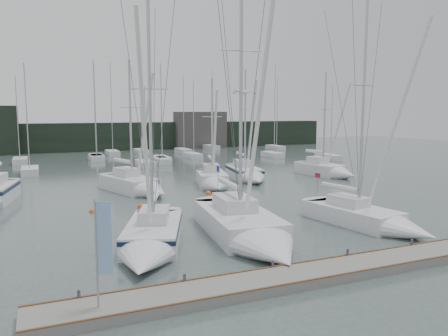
# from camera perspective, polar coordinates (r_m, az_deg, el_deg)

# --- Properties ---
(ground) EXTENTS (160.00, 160.00, 0.00)m
(ground) POSITION_cam_1_polar(r_m,az_deg,el_deg) (23.87, 5.77, -9.90)
(ground) COLOR #445350
(ground) RESTS_ON ground
(dock) EXTENTS (24.00, 2.00, 0.40)m
(dock) POSITION_cam_1_polar(r_m,az_deg,el_deg) (19.82, 12.95, -13.13)
(dock) COLOR slate
(dock) RESTS_ON ground
(far_treeline) EXTENTS (90.00, 4.00, 5.00)m
(far_treeline) POSITION_cam_1_polar(r_m,az_deg,el_deg) (82.80, -15.40, 3.98)
(far_treeline) COLOR black
(far_treeline) RESTS_ON ground
(far_building_right) EXTENTS (10.00, 3.00, 7.00)m
(far_building_right) POSITION_cam_1_polar(r_m,az_deg,el_deg) (85.12, -3.11, 5.00)
(far_building_right) COLOR #454240
(far_building_right) RESTS_ON ground
(mast_forest) EXTENTS (61.04, 27.65, 14.80)m
(mast_forest) POSITION_cam_1_polar(r_m,az_deg,el_deg) (64.22, -15.55, 1.25)
(mast_forest) COLOR silver
(mast_forest) RESTS_ON ground
(sailboat_near_left) EXTENTS (5.65, 9.27, 13.89)m
(sailboat_near_left) POSITION_cam_1_polar(r_m,az_deg,el_deg) (22.51, -9.64, -9.54)
(sailboat_near_left) COLOR silver
(sailboat_near_left) RESTS_ON ground
(sailboat_near_center) EXTENTS (4.69, 11.79, 17.69)m
(sailboat_near_center) POSITION_cam_1_polar(r_m,az_deg,el_deg) (23.62, 3.66, -8.52)
(sailboat_near_center) COLOR silver
(sailboat_near_center) RESTS_ON ground
(sailboat_near_right) EXTENTS (4.14, 9.22, 14.62)m
(sailboat_near_right) POSITION_cam_1_polar(r_m,az_deg,el_deg) (28.02, 19.42, -6.59)
(sailboat_near_right) COLOR silver
(sailboat_near_right) RESTS_ON ground
(sailboat_mid_b) EXTENTS (5.29, 8.90, 12.37)m
(sailboat_mid_b) POSITION_cam_1_polar(r_m,az_deg,el_deg) (38.46, -11.01, -2.41)
(sailboat_mid_b) COLOR silver
(sailboat_mid_b) RESTS_ON ground
(sailboat_mid_c) EXTENTS (4.26, 7.60, 10.92)m
(sailboat_mid_c) POSITION_cam_1_polar(r_m,az_deg,el_deg) (40.56, -1.36, -1.78)
(sailboat_mid_c) COLOR silver
(sailboat_mid_c) RESTS_ON ground
(sailboat_mid_d) EXTENTS (4.00, 8.76, 12.25)m
(sailboat_mid_d) POSITION_cam_1_polar(r_m,az_deg,el_deg) (45.02, 3.14, -0.87)
(sailboat_mid_d) COLOR silver
(sailboat_mid_d) RESTS_ON ground
(sailboat_mid_e) EXTENTS (3.85, 7.89, 12.18)m
(sailboat_mid_e) POSITION_cam_1_polar(r_m,az_deg,el_deg) (48.98, 13.69, -0.40)
(sailboat_mid_e) COLOR silver
(sailboat_mid_e) RESTS_ON ground
(buoy_a) EXTENTS (0.60, 0.60, 0.60)m
(buoy_a) POSITION_cam_1_polar(r_m,az_deg,el_deg) (33.08, -10.77, -5.09)
(buoy_a) COLOR #D64B13
(buoy_a) RESTS_ON ground
(buoy_b) EXTENTS (0.54, 0.54, 0.54)m
(buoy_b) POSITION_cam_1_polar(r_m,az_deg,el_deg) (37.79, -2.06, -3.40)
(buoy_b) COLOR #D64B13
(buoy_b) RESTS_ON ground
(buoy_c) EXTENTS (0.45, 0.45, 0.45)m
(buoy_c) POSITION_cam_1_polar(r_m,az_deg,el_deg) (32.46, -16.83, -5.52)
(buoy_c) COLOR #D64B13
(buoy_c) RESTS_ON ground
(dock_banner) EXTENTS (0.55, 0.24, 3.80)m
(dock_banner) POSITION_cam_1_polar(r_m,az_deg,el_deg) (15.51, -15.70, -9.52)
(dock_banner) COLOR #A8ABB1
(dock_banner) RESTS_ON dock
(seagull) EXTENTS (1.13, 0.51, 0.22)m
(seagull) POSITION_cam_1_polar(r_m,az_deg,el_deg) (21.00, 2.69, 9.83)
(seagull) COLOR silver
(seagull) RESTS_ON ground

